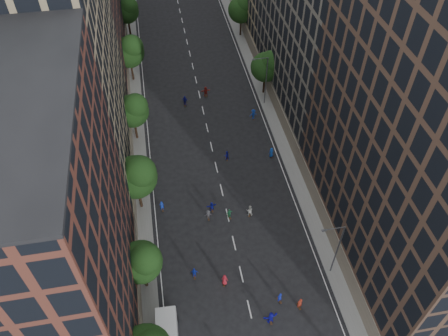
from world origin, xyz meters
The scene contains 33 objects.
ground centered at (0.00, 40.00, 0.00)m, with size 240.00×240.00×0.00m, color black.
sidewalk_left centered at (-12.00, 47.50, 0.07)m, with size 4.00×105.00×0.15m, color slate.
sidewalk_right centered at (12.00, 47.50, 0.07)m, with size 4.00×105.00×0.15m, color slate.
bldg_left_a centered at (-19.00, 11.00, 15.00)m, with size 14.00×22.00×30.00m, color #592C22.
bldg_left_b centered at (-19.00, 35.00, 17.00)m, with size 14.00×26.00×34.00m, color #907F5E.
bldg_left_c centered at (-19.00, 58.00, 14.00)m, with size 14.00×20.00×28.00m, color #592C22.
bldg_right_a centered at (19.00, 15.00, 18.00)m, with size 14.00×30.00×36.00m, color #483226.
bldg_right_b centered at (19.00, 44.00, 16.50)m, with size 14.00×28.00×33.00m, color #5C554B.
tree_left_1 centered at (-11.02, 13.86, 5.55)m, with size 4.80×4.80×8.21m.
tree_left_2 centered at (-10.99, 25.83, 6.36)m, with size 5.60×5.60×9.45m.
tree_left_3 centered at (-11.02, 39.85, 5.82)m, with size 5.00×5.00×8.58m.
tree_left_4 centered at (-11.00, 55.84, 6.10)m, with size 5.40×5.40×9.08m.
tree_left_5 centered at (-11.02, 71.86, 5.68)m, with size 4.80×4.80×8.33m.
tree_right_a centered at (11.38, 47.85, 5.63)m, with size 5.00×5.00×8.39m.
tree_right_b centered at (11.39, 67.85, 5.96)m, with size 5.20×5.20×8.83m.
streetlamp_near centered at (10.37, 12.00, 5.17)m, with size 2.64×0.22×9.06m.
streetlamp_far centered at (10.37, 45.00, 5.17)m, with size 2.64×0.22×9.06m.
cargo_van centered at (-9.29, 7.27, 1.40)m, with size 2.56×5.09×2.65m.
skater_1 centered at (3.55, 9.39, 0.79)m, with size 0.58×0.38×1.58m, color #1524AD.
skater_4 centered at (-5.52, 14.18, 0.82)m, with size 0.97×0.40×1.65m, color #1429AA.
skater_5 centered at (1.94, 7.21, 0.92)m, with size 1.70×0.54×1.83m, color #1716B5.
skater_6 centered at (-2.19, 12.65, 0.83)m, with size 0.82×0.53×1.67m, color #AB1C2A.
skater_7 centered at (5.56, 8.29, 0.86)m, with size 0.63×0.41×1.73m, color #9D2B1A.
skater_8 centered at (2.88, 22.05, 0.89)m, with size 0.87×0.67×1.78m, color beige.
skater_9 centered at (-2.60, 22.44, 0.76)m, with size 0.98×0.56×1.51m, color #414146.
skater_10 centered at (0.17, 22.12, 0.79)m, with size 0.93×0.39×1.58m, color #206D40.
skater_11 centered at (-1.92, 23.70, 0.75)m, with size 1.39×0.44×1.50m, color #121899.
skater_12 centered at (8.50, 32.26, 0.82)m, with size 0.80×0.52×1.64m, color blue.
skater_13 centered at (-8.50, 24.96, 0.83)m, with size 0.60×0.40×1.66m, color #1635B8.
skater_14 centered at (1.80, 32.88, 0.76)m, with size 0.74×0.58×1.52m, color #161AB8.
skater_15 centered at (7.80, 41.36, 0.92)m, with size 1.19×0.68×1.84m, color #13359E.
skater_16 centered at (-2.77, 46.94, 0.91)m, with size 1.06×0.44×1.82m, color #11128E.
skater_17 centered at (1.06, 48.85, 0.93)m, with size 1.73×0.55×1.86m, color maroon.
Camera 1 is at (-6.80, -12.48, 46.55)m, focal length 35.00 mm.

